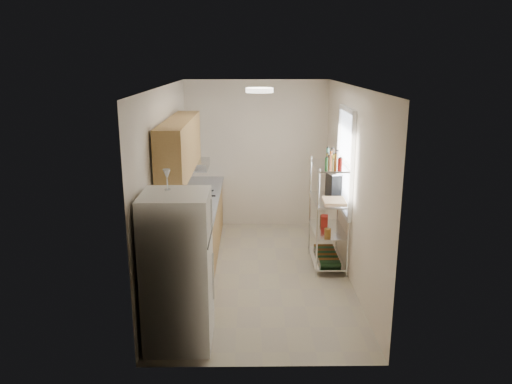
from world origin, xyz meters
The scene contains 16 objects.
room centered at (0.00, 0.00, 1.30)m, with size 2.52×4.42×2.62m.
counter_run centered at (-0.92, 0.44, 0.45)m, with size 0.63×3.51×0.90m.
upper_cabinets centered at (-1.05, 0.10, 1.81)m, with size 0.33×2.20×0.72m, color #B0854B.
range_hood centered at (-1.00, 0.90, 1.39)m, with size 0.50×0.60×0.12m, color #B7BABC.
window centered at (1.23, 0.35, 1.55)m, with size 0.06×1.00×1.46m, color white.
bakers_rack centered at (1.00, 0.30, 1.11)m, with size 0.45×0.90×1.73m.
ceiling_dome centered at (0.00, -0.30, 2.57)m, with size 0.34×0.34×0.06m, color white.
refrigerator centered at (-0.87, -1.73, 0.83)m, with size 0.68×0.68×1.65m, color silver.
wine_glass_a centered at (-0.96, -1.59, 1.76)m, with size 0.08×0.08×0.22m, color silver, non-canonical shape.
wine_glass_b centered at (-0.96, -1.58, 1.75)m, with size 0.07×0.07×0.20m, color silver, non-canonical shape.
rice_cooker centered at (-1.00, 0.20, 1.01)m, with size 0.27×0.27×0.22m, color white.
frying_pan_large centered at (-0.92, 0.82, 0.92)m, with size 0.24×0.24×0.04m, color black.
frying_pan_small centered at (-0.92, 0.96, 0.92)m, with size 0.21×0.21×0.04m, color black.
cutting_board centered at (1.06, 0.17, 1.02)m, with size 0.31×0.40×0.03m, color tan.
espresso_machine centered at (1.13, 0.63, 1.17)m, with size 0.18×0.27×0.31m, color black.
storage_bag centered at (0.98, 0.46, 0.64)m, with size 0.10×0.13×0.15m, color #AF2215.
Camera 1 is at (-0.12, -6.51, 2.95)m, focal length 35.00 mm.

